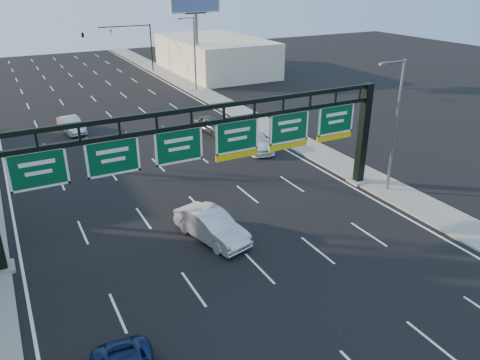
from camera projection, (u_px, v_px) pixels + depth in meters
ground at (280, 290)px, 22.43m from camera, size 160.00×160.00×0.00m
sidewalk_right at (281, 133)px, 44.02m from camera, size 3.00×120.00×0.12m
lane_markings at (150, 157)px, 38.57m from camera, size 21.60×120.00×0.01m
sign_gantry at (211, 148)px, 27.07m from camera, size 24.60×1.20×7.20m
building_right_distant at (215, 55)px, 70.33m from camera, size 12.00×20.00×5.00m
streetlight_near at (395, 120)px, 30.53m from camera, size 2.15×0.22×9.00m
streetlight_far at (194, 50)px, 57.99m from camera, size 2.15×0.22×9.00m
billboard_right at (196, 13)px, 61.47m from camera, size 7.00×0.50×12.00m
traffic_signal_mast at (109, 37)px, 67.04m from camera, size 10.16×0.54×7.00m
car_silver_sedan at (212, 226)px, 26.39m from camera, size 2.96×5.35×1.67m
car_white_wagon at (255, 141)px, 39.96m from camera, size 2.88×5.33×1.47m
car_grey_far at (212, 124)px, 44.29m from camera, size 2.57×4.61×1.48m
car_silver_distant at (71, 125)px, 44.25m from camera, size 2.16×4.55×1.44m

